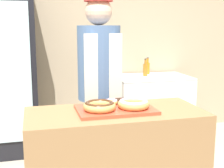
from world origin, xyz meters
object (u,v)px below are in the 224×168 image
Objects in this scene: brownie_back_right at (123,101)px; beverage_fridge at (7,73)px; donut_mini_center at (111,102)px; brownie_back_left at (100,103)px; chest_freezer at (151,107)px; bottle_amber at (145,69)px; donut_chocolate_glaze at (100,106)px; baker_person at (99,89)px; serving_tray at (115,109)px; donut_light_glaze at (134,103)px; bottle_orange at (147,68)px.

brownie_back_right is 1.87m from beverage_fridge.
donut_mini_center is 0.09m from brownie_back_right.
brownie_back_left is 0.10× the size of chest_freezer.
bottle_amber is (-0.08, 0.05, 0.51)m from chest_freezer.
donut_chocolate_glaze is 2.09m from bottle_amber.
baker_person is (0.13, 0.62, -0.01)m from donut_chocolate_glaze.
donut_mini_center is (0.00, 0.12, 0.03)m from serving_tray.
chest_freezer is (1.06, 1.62, -0.52)m from brownie_back_left.
beverage_fridge reaches higher than donut_light_glaze.
donut_light_glaze is at bearing -113.42° from bottle_orange.
chest_freezer is 0.52m from bottle_amber.
beverage_fridge is at bearing 112.45° from donut_chocolate_glaze.
chest_freezer is (0.85, 1.78, -0.53)m from donut_light_glaze.
donut_mini_center is (0.12, 0.16, -0.02)m from donut_chocolate_glaze.
beverage_fridge reaches higher than bottle_amber.
serving_tray is 2.38× the size of bottle_amber.
brownie_back_right is 0.06× the size of baker_person.
beverage_fridge reaches higher than donut_mini_center.
bottle_orange is at bearing 61.72° from donut_mini_center.
donut_light_glaze reaches higher than brownie_back_right.
serving_tray is 5.60× the size of brownie_back_left.
donut_mini_center is (-0.12, 0.16, -0.02)m from donut_light_glaze.
bottle_orange reaches higher than brownie_back_left.
brownie_back_left is 0.18m from brownie_back_right.
beverage_fridge is at bearing 118.96° from donut_light_glaze.
bottle_amber is (0.98, 1.67, -0.00)m from brownie_back_left.
bottle_amber is at bearing 53.76° from baker_person.
bottle_orange reaches higher than brownie_back_right.
baker_person is (0.10, 0.46, 0.00)m from brownie_back_left.
baker_person is 1.68m from bottle_orange.
beverage_fridge is (-0.95, 1.62, 0.01)m from brownie_back_right.
donut_mini_center is 0.06× the size of baker_person.
donut_light_glaze is at bearing -51.35° from donut_mini_center.
beverage_fridge is 8.30× the size of bottle_amber.
donut_light_glaze is (0.12, -0.04, 0.05)m from serving_tray.
donut_light_glaze is (0.25, 0.00, 0.00)m from donut_chocolate_glaze.
donut_chocolate_glaze is 0.27m from brownie_back_right.
bottle_orange is (0.01, 0.21, 0.51)m from chest_freezer.
serving_tray is at bearing 16.02° from donut_chocolate_glaze.
serving_tray is 0.31× the size of baker_person.
baker_person is at bearing -125.58° from bottle_orange.
bottle_amber is at bearing 63.51° from serving_tray.
beverage_fridge is 8.41× the size of bottle_orange.
baker_person is at bearing 89.29° from serving_tray.
donut_mini_center is at bearing 51.35° from donut_chocolate_glaze.
donut_mini_center is at bearing 128.65° from donut_light_glaze.
bottle_amber reaches higher than donut_light_glaze.
donut_chocolate_glaze is 2.27m from bottle_orange.
donut_chocolate_glaze is 0.20m from donut_mini_center.
serving_tray is at bearing 163.98° from donut_light_glaze.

